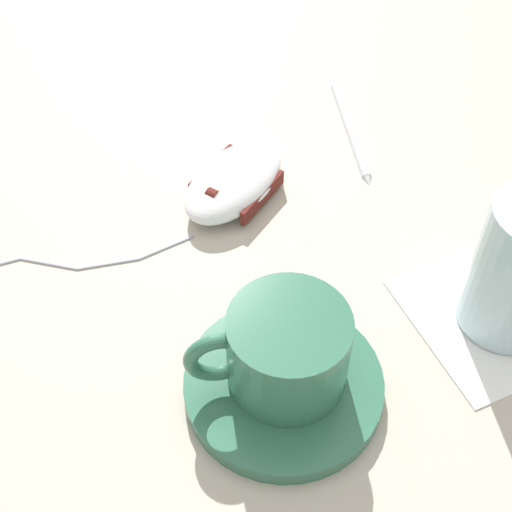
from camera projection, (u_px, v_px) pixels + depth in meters
The scene contains 6 objects.
ground_plane at pixel (303, 292), 0.56m from camera, with size 3.00×3.00×0.00m, color #B2A899.
saucer at pixel (283, 385), 0.49m from camera, with size 0.14×0.14×0.01m, color #2D664C.
coffee_cup at pixel (285, 350), 0.47m from camera, with size 0.08×0.11×0.06m.
computer_mouse at pixel (234, 181), 0.62m from camera, with size 0.11×0.13×0.03m.
napkin_under_glass at pixel (495, 314), 0.54m from camera, with size 0.12×0.12×0.00m, color white.
pen at pixel (351, 129), 0.68m from camera, with size 0.14×0.07×0.01m.
Camera 1 is at (-0.28, 0.21, 0.44)m, focal length 50.00 mm.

